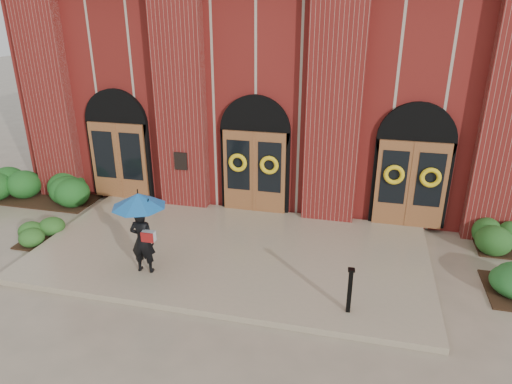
% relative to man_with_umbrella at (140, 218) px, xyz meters
% --- Properties ---
extents(ground, '(90.00, 90.00, 0.00)m').
position_rel_man_with_umbrella_xyz_m(ground, '(1.68, 1.33, -1.54)').
color(ground, gray).
rests_on(ground, ground).
extents(landing, '(10.00, 5.30, 0.15)m').
position_rel_man_with_umbrella_xyz_m(landing, '(1.68, 1.48, -1.47)').
color(landing, gray).
rests_on(landing, ground).
extents(church_building, '(16.20, 12.53, 7.00)m').
position_rel_man_with_umbrella_xyz_m(church_building, '(1.68, 10.12, 1.96)').
color(church_building, maroon).
rests_on(church_building, ground).
extents(man_with_umbrella, '(1.31, 1.31, 1.99)m').
position_rel_man_with_umbrella_xyz_m(man_with_umbrella, '(0.00, 0.00, 0.00)').
color(man_with_umbrella, black).
rests_on(man_with_umbrella, landing).
extents(metal_post, '(0.15, 0.15, 1.01)m').
position_rel_man_with_umbrella_xyz_m(metal_post, '(4.79, -0.46, -0.86)').
color(metal_post, black).
rests_on(metal_post, landing).
extents(hedge_wall_left, '(3.37, 1.35, 0.86)m').
position_rel_man_with_umbrella_xyz_m(hedge_wall_left, '(-5.55, 3.53, -1.11)').
color(hedge_wall_left, '#1B511B').
rests_on(hedge_wall_left, ground).
extents(hedge_front_left, '(1.28, 1.10, 0.45)m').
position_rel_man_with_umbrella_xyz_m(hedge_front_left, '(-3.42, 0.98, -1.32)').
color(hedge_front_left, '#27551D').
rests_on(hedge_front_left, ground).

